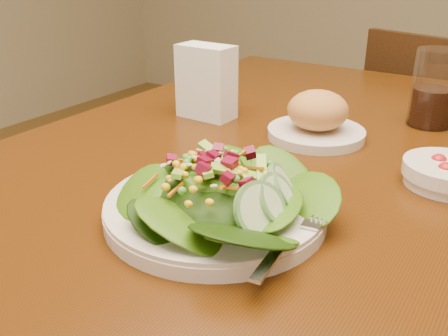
{
  "coord_description": "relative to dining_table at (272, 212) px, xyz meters",
  "views": [
    {
      "loc": [
        0.34,
        -0.68,
        1.07
      ],
      "look_at": [
        0.03,
        -0.19,
        0.81
      ],
      "focal_mm": 40.0,
      "sensor_mm": 36.0,
      "label": 1
    }
  ],
  "objects": [
    {
      "name": "chair_far",
      "position": [
        0.09,
        0.9,
        -0.2
      ],
      "size": [
        0.48,
        0.49,
        0.84
      ],
      "rotation": [
        0.0,
        0.0,
        2.85
      ],
      "color": "#351E0C",
      "rests_on": "ground_plane"
    },
    {
      "name": "dining_table",
      "position": [
        0.0,
        0.0,
        0.0
      ],
      "size": [
        0.9,
        1.4,
        0.75
      ],
      "color": "#432009",
      "rests_on": "ground_plane"
    },
    {
      "name": "bread_plate",
      "position": [
        0.02,
        0.12,
        0.14
      ],
      "size": [
        0.17,
        0.17,
        0.09
      ],
      "color": "silver",
      "rests_on": "dining_table"
    },
    {
      "name": "salad_plate",
      "position": [
        0.04,
        -0.21,
        0.13
      ],
      "size": [
        0.28,
        0.28,
        0.08
      ],
      "rotation": [
        0.0,
        0.0,
        0.42
      ],
      "color": "silver",
      "rests_on": "dining_table"
    },
    {
      "name": "napkin_holder",
      "position": [
        -0.22,
        0.12,
        0.18
      ],
      "size": [
        0.11,
        0.06,
        0.14
      ],
      "rotation": [
        0.0,
        0.0,
        -0.03
      ],
      "color": "white",
      "rests_on": "dining_table"
    },
    {
      "name": "tomato_bowl",
      "position": [
        0.25,
        0.04,
        0.12
      ],
      "size": [
        0.12,
        0.12,
        0.04
      ],
      "color": "silver",
      "rests_on": "dining_table"
    },
    {
      "name": "drinking_glass",
      "position": [
        0.17,
        0.31,
        0.16
      ],
      "size": [
        0.08,
        0.08,
        0.14
      ],
      "color": "silver",
      "rests_on": "dining_table"
    }
  ]
}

